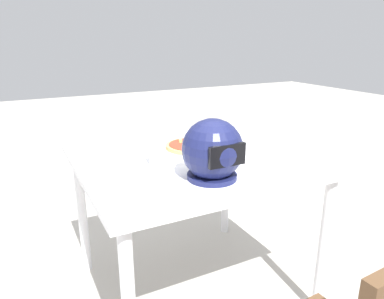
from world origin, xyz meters
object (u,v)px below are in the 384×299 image
Objects in this scene: motorcycle_helmet at (213,151)px; drinking_glass at (157,153)px; dining_table at (193,173)px; pizza at (192,145)px.

motorcycle_helmet reaches higher than drinking_glass.
pizza is (-0.05, -0.10, 0.11)m from dining_table.
dining_table is 0.15m from pizza.
drinking_glass reaches higher than dining_table.
motorcycle_helmet is at bearing 75.01° from pizza.
pizza is at bearing -152.40° from drinking_glass.
drinking_glass is at bearing -61.45° from motorcycle_helmet.
pizza is 0.40m from motorcycle_helmet.
motorcycle_helmet is (0.10, 0.38, 0.09)m from pizza.
motorcycle_helmet is at bearing 118.55° from drinking_glass.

